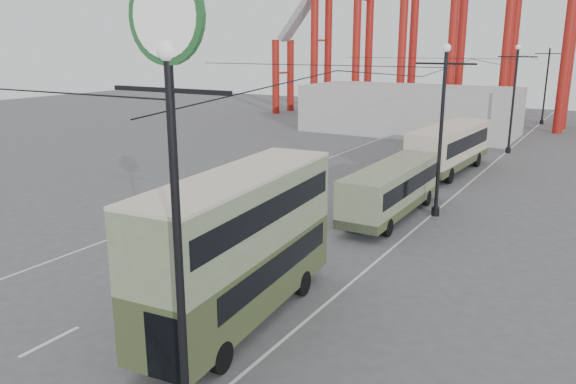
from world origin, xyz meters
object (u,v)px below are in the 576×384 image
Objects in this scene: single_decker_cream at (450,146)px; pedestrian at (263,261)px; lamp_post_near at (171,111)px; double_decker_bus at (240,240)px; single_decker_green at (393,188)px.

single_decker_cream reaches higher than pedestrian.
double_decker_bus is (-2.16, 5.40, -4.96)m from lamp_post_near.
pedestrian is (-1.15, -11.32, -0.68)m from single_decker_green.
pedestrian is at bearing -96.01° from single_decker_green.
double_decker_bus reaches higher than pedestrian.
single_decker_cream is at bearing -123.02° from pedestrian.
lamp_post_near is 5.75× the size of pedestrian.
single_decker_green is 0.91× the size of single_decker_cream.
pedestrian is (-1.06, 2.97, -1.96)m from double_decker_bus.
single_decker_cream is (-2.47, 32.59, -5.91)m from lamp_post_near.
single_decker_cream is 24.24m from pedestrian.
single_decker_green is at bearing -85.16° from single_decker_cream.
single_decker_green reaches higher than pedestrian.
single_decker_green is at bearing 96.01° from lamp_post_near.
single_decker_green is at bearing -127.06° from pedestrian.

